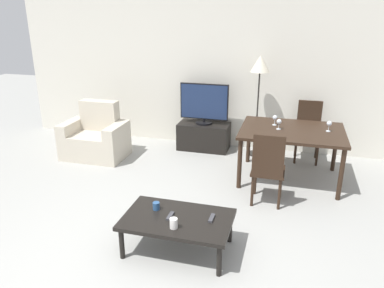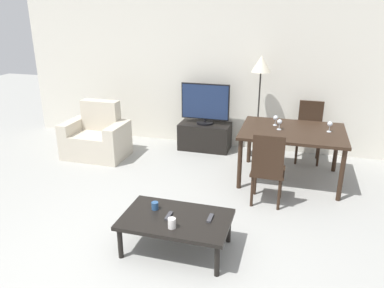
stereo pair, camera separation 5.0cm
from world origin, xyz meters
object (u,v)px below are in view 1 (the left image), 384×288
object	(u,v)px
wine_glass_left	(275,118)
wine_glass_right	(329,124)
tv_stand	(204,136)
tv	(204,104)
cup_colored_far	(174,223)
cup_white_near	(156,206)
dining_table	(292,135)
remote_primary	(170,216)
armchair	(96,138)
remote_secondary	(212,218)
coffee_table	(177,221)
floor_lamp	(260,71)
wine_glass_center	(279,122)
dining_chair_far	(308,129)
dining_chair_near	(268,167)

from	to	relation	value
wine_glass_left	wine_glass_right	distance (m)	0.73
tv_stand	tv	world-z (taller)	tv
cup_colored_far	wine_glass_right	distance (m)	2.72
tv_stand	cup_white_near	world-z (taller)	tv_stand
dining_table	wine_glass_left	xyz separation A→B (m)	(-0.25, 0.15, 0.18)
cup_white_near	wine_glass_left	size ratio (longest dim) A/B	0.55
tv	cup_white_near	distance (m)	2.81
cup_white_near	cup_colored_far	xyz separation A→B (m)	(0.28, -0.28, 0.01)
remote_primary	wine_glass_right	size ratio (longest dim) A/B	1.03
armchair	remote_secondary	bearing A→B (deg)	-40.06
remote_primary	armchair	bearing A→B (deg)	133.64
wine_glass_left	coffee_table	bearing A→B (deg)	-109.53
tv	tv_stand	bearing A→B (deg)	90.00
tv_stand	wine_glass_right	world-z (taller)	wine_glass_right
coffee_table	floor_lamp	world-z (taller)	floor_lamp
armchair	tv	bearing A→B (deg)	26.60
tv	remote_primary	distance (m)	2.93
wine_glass_center	tv_stand	bearing A→B (deg)	144.80
cup_colored_far	tv_stand	bearing A→B (deg)	98.46
floor_lamp	cup_white_near	bearing A→B (deg)	-104.52
coffee_table	wine_glass_left	bearing A→B (deg)	70.47
dining_chair_far	remote_secondary	bearing A→B (deg)	-108.47
wine_glass_left	tv_stand	bearing A→B (deg)	149.35
tv	remote_primary	size ratio (longest dim) A/B	5.44
dining_table	wine_glass_left	size ratio (longest dim) A/B	9.55
coffee_table	wine_glass_right	distance (m)	2.60
tv_stand	dining_chair_far	distance (m)	1.72
armchair	dining_chair_far	bearing A→B (deg)	13.50
dining_table	cup_colored_far	bearing A→B (deg)	-114.43
dining_chair_near	remote_primary	distance (m)	1.45
tv_stand	floor_lamp	distance (m)	1.46
tv	dining_chair_far	bearing A→B (deg)	-0.44
floor_lamp	cup_colored_far	xyz separation A→B (m)	(-0.43, -3.02, -0.98)
tv_stand	remote_secondary	xyz separation A→B (m)	(0.76, -2.81, 0.15)
remote_primary	wine_glass_right	world-z (taller)	wine_glass_right
wine_glass_right	armchair	bearing A→B (deg)	179.98
wine_glass_right	wine_glass_center	bearing A→B (deg)	-172.69
floor_lamp	cup_white_near	xyz separation A→B (m)	(-0.71, -2.74, -0.99)
dining_chair_far	wine_glass_left	bearing A→B (deg)	-125.42
dining_table	floor_lamp	size ratio (longest dim) A/B	0.86
wine_glass_center	armchair	bearing A→B (deg)	178.31
dining_table	dining_chair_near	world-z (taller)	dining_chair_near
tv_stand	wine_glass_left	bearing A→B (deg)	-30.65
tv	wine_glass_left	xyz separation A→B (m)	(1.20, -0.71, 0.04)
wine_glass_center	dining_chair_far	bearing A→B (deg)	64.07
armchair	remote_primary	world-z (taller)	armchair
armchair	dining_chair_far	size ratio (longest dim) A/B	1.05
armchair	remote_primary	distance (m)	2.86
dining_chair_far	coffee_table	bearing A→B (deg)	-113.82
floor_lamp	wine_glass_left	size ratio (longest dim) A/B	11.12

